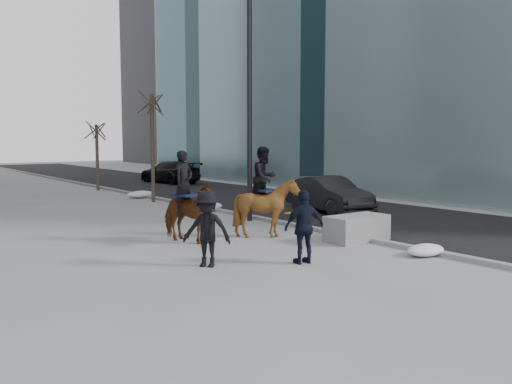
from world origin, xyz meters
TOP-DOWN VIEW (x-y plane):
  - ground at (0.00, 0.00)m, footprint 120.00×120.00m
  - road at (7.00, 10.00)m, footprint 8.00×90.00m
  - curb at (3.00, 10.00)m, footprint 0.25×90.00m
  - planter at (2.79, 0.06)m, footprint 1.87×0.95m
  - car_near at (6.54, 5.06)m, footprint 2.22×4.56m
  - car_far at (8.24, 21.84)m, footprint 2.56×5.22m
  - tree_near at (2.40, 12.40)m, footprint 1.20×1.20m
  - tree_far at (2.40, 19.46)m, footprint 1.20×1.20m
  - mounted_left at (-1.27, 2.81)m, footprint 1.54×2.22m
  - mounted_right at (1.08, 2.11)m, footprint 1.68×1.83m
  - feeder at (-0.33, -1.14)m, footprint 1.09×0.96m
  - camera_crew at (-2.34, -0.04)m, footprint 1.23×1.28m
  - lamppost at (2.60, 4.85)m, footprint 0.25×2.36m
  - snow_piles at (2.70, 8.30)m, footprint 1.44×17.60m

SIDE VIEW (x-z plane):
  - ground at x=0.00m, z-range 0.00..0.00m
  - road at x=7.00m, z-range 0.00..0.01m
  - curb at x=3.00m, z-range 0.00..0.12m
  - snow_piles at x=2.70m, z-range -0.01..0.36m
  - planter at x=2.79m, z-range 0.00..0.75m
  - car_near at x=6.54m, z-range 0.00..1.44m
  - car_far at x=8.24m, z-range 0.00..1.46m
  - feeder at x=-0.33m, z-range 0.00..1.76m
  - camera_crew at x=-2.34m, z-range 0.01..1.76m
  - mounted_left at x=-1.27m, z-range -0.33..2.28m
  - mounted_right at x=1.08m, z-range -0.27..2.45m
  - tree_far at x=2.40m, z-range 0.00..4.14m
  - tree_near at x=2.40m, z-range 0.00..5.55m
  - lamppost at x=2.60m, z-range 0.45..9.54m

